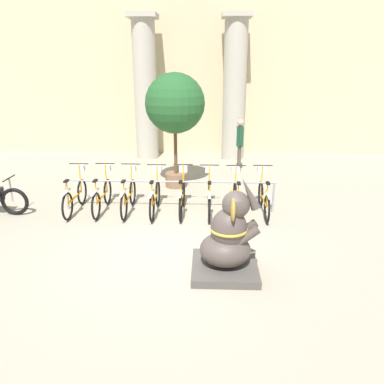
{
  "coord_description": "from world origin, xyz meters",
  "views": [
    {
      "loc": [
        0.65,
        -6.69,
        3.41
      ],
      "look_at": [
        0.37,
        0.44,
        1.0
      ],
      "focal_mm": 35.0,
      "sensor_mm": 36.0,
      "label": 1
    }
  ],
  "objects_px": {
    "bicycle_4": "(182,196)",
    "potted_tree": "(175,106)",
    "bicycle_1": "(102,195)",
    "bicycle_7": "(264,197)",
    "bicycle_0": "(75,195)",
    "bicycle_5": "(209,197)",
    "bicycle_2": "(129,195)",
    "bicycle_3": "(155,196)",
    "elephant_statue": "(228,241)",
    "bicycle_6": "(236,198)",
    "person_pedestrian": "(240,140)"
  },
  "relations": [
    {
      "from": "bicycle_4",
      "to": "bicycle_1",
      "type": "bearing_deg",
      "value": 179.35
    },
    {
      "from": "bicycle_2",
      "to": "bicycle_3",
      "type": "distance_m",
      "value": 0.66
    },
    {
      "from": "bicycle_0",
      "to": "potted_tree",
      "type": "distance_m",
      "value": 3.67
    },
    {
      "from": "bicycle_4",
      "to": "potted_tree",
      "type": "height_order",
      "value": "potted_tree"
    },
    {
      "from": "bicycle_0",
      "to": "potted_tree",
      "type": "height_order",
      "value": "potted_tree"
    },
    {
      "from": "bicycle_5",
      "to": "potted_tree",
      "type": "relative_size",
      "value": 0.53
    },
    {
      "from": "bicycle_4",
      "to": "bicycle_5",
      "type": "bearing_deg",
      "value": -2.25
    },
    {
      "from": "bicycle_3",
      "to": "potted_tree",
      "type": "relative_size",
      "value": 0.53
    },
    {
      "from": "elephant_statue",
      "to": "bicycle_2",
      "type": "bearing_deg",
      "value": 129.32
    },
    {
      "from": "bicycle_0",
      "to": "person_pedestrian",
      "type": "bearing_deg",
      "value": 41.92
    },
    {
      "from": "potted_tree",
      "to": "bicycle_5",
      "type": "bearing_deg",
      "value": -65.09
    },
    {
      "from": "bicycle_0",
      "to": "bicycle_4",
      "type": "height_order",
      "value": "same"
    },
    {
      "from": "bicycle_4",
      "to": "potted_tree",
      "type": "bearing_deg",
      "value": 98.76
    },
    {
      "from": "bicycle_2",
      "to": "bicycle_7",
      "type": "relative_size",
      "value": 1.0
    },
    {
      "from": "person_pedestrian",
      "to": "bicycle_6",
      "type": "bearing_deg",
      "value": -95.46
    },
    {
      "from": "bicycle_3",
      "to": "bicycle_4",
      "type": "distance_m",
      "value": 0.66
    },
    {
      "from": "bicycle_3",
      "to": "elephant_statue",
      "type": "bearing_deg",
      "value": -59.35
    },
    {
      "from": "bicycle_2",
      "to": "bicycle_6",
      "type": "relative_size",
      "value": 1.0
    },
    {
      "from": "bicycle_5",
      "to": "bicycle_6",
      "type": "bearing_deg",
      "value": -1.66
    },
    {
      "from": "bicycle_0",
      "to": "elephant_statue",
      "type": "height_order",
      "value": "elephant_statue"
    },
    {
      "from": "bicycle_0",
      "to": "bicycle_4",
      "type": "distance_m",
      "value": 2.62
    },
    {
      "from": "bicycle_2",
      "to": "bicycle_6",
      "type": "distance_m",
      "value": 2.62
    },
    {
      "from": "bicycle_3",
      "to": "elephant_statue",
      "type": "xyz_separation_m",
      "value": [
        1.62,
        -2.73,
        0.18
      ]
    },
    {
      "from": "bicycle_6",
      "to": "bicycle_7",
      "type": "height_order",
      "value": "same"
    },
    {
      "from": "bicycle_4",
      "to": "person_pedestrian",
      "type": "height_order",
      "value": "person_pedestrian"
    },
    {
      "from": "bicycle_0",
      "to": "bicycle_4",
      "type": "xyz_separation_m",
      "value": [
        2.62,
        0.02,
        0.0
      ]
    },
    {
      "from": "bicycle_3",
      "to": "bicycle_6",
      "type": "relative_size",
      "value": 1.0
    },
    {
      "from": "bicycle_5",
      "to": "bicycle_3",
      "type": "bearing_deg",
      "value": -179.27
    },
    {
      "from": "bicycle_0",
      "to": "bicycle_5",
      "type": "xyz_separation_m",
      "value": [
        3.28,
        -0.0,
        0.0
      ]
    },
    {
      "from": "bicycle_1",
      "to": "person_pedestrian",
      "type": "relative_size",
      "value": 0.97
    },
    {
      "from": "bicycle_1",
      "to": "potted_tree",
      "type": "xyz_separation_m",
      "value": [
        1.65,
        2.05,
        1.94
      ]
    },
    {
      "from": "bicycle_3",
      "to": "bicycle_7",
      "type": "distance_m",
      "value": 2.62
    },
    {
      "from": "bicycle_5",
      "to": "bicycle_7",
      "type": "xyz_separation_m",
      "value": [
        1.31,
        0.02,
        0.0
      ]
    },
    {
      "from": "bicycle_7",
      "to": "potted_tree",
      "type": "xyz_separation_m",
      "value": [
        -2.29,
        2.08,
        1.94
      ]
    },
    {
      "from": "bicycle_2",
      "to": "potted_tree",
      "type": "bearing_deg",
      "value": 64.41
    },
    {
      "from": "bicycle_5",
      "to": "person_pedestrian",
      "type": "distance_m",
      "value": 4.06
    },
    {
      "from": "bicycle_3",
      "to": "potted_tree",
      "type": "xyz_separation_m",
      "value": [
        0.34,
        2.11,
        1.94
      ]
    },
    {
      "from": "bicycle_1",
      "to": "bicycle_7",
      "type": "height_order",
      "value": "same"
    },
    {
      "from": "bicycle_2",
      "to": "bicycle_1",
      "type": "bearing_deg",
      "value": 178.29
    },
    {
      "from": "bicycle_1",
      "to": "person_pedestrian",
      "type": "xyz_separation_m",
      "value": [
        3.65,
        3.82,
        0.66
      ]
    },
    {
      "from": "bicycle_4",
      "to": "bicycle_7",
      "type": "bearing_deg",
      "value": -0.28
    },
    {
      "from": "bicycle_0",
      "to": "bicycle_3",
      "type": "relative_size",
      "value": 1.0
    },
    {
      "from": "bicycle_0",
      "to": "person_pedestrian",
      "type": "xyz_separation_m",
      "value": [
        4.3,
        3.86,
        0.66
      ]
    },
    {
      "from": "bicycle_5",
      "to": "bicycle_6",
      "type": "height_order",
      "value": "same"
    },
    {
      "from": "bicycle_1",
      "to": "bicycle_7",
      "type": "distance_m",
      "value": 3.93
    },
    {
      "from": "bicycle_2",
      "to": "bicycle_6",
      "type": "bearing_deg",
      "value": -1.03
    },
    {
      "from": "bicycle_4",
      "to": "potted_tree",
      "type": "xyz_separation_m",
      "value": [
        -0.32,
        2.07,
        1.94
      ]
    },
    {
      "from": "bicycle_5",
      "to": "elephant_statue",
      "type": "relative_size",
      "value": 0.99
    },
    {
      "from": "bicycle_3",
      "to": "bicycle_2",
      "type": "bearing_deg",
      "value": 176.08
    },
    {
      "from": "bicycle_3",
      "to": "potted_tree",
      "type": "height_order",
      "value": "potted_tree"
    }
  ]
}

